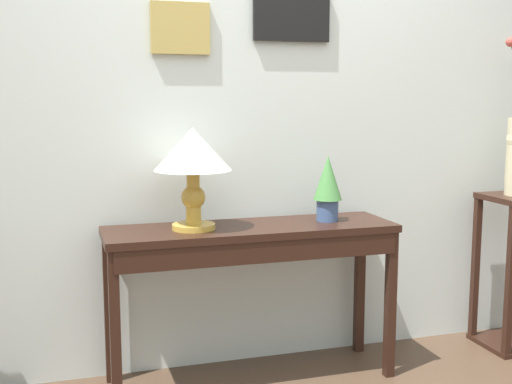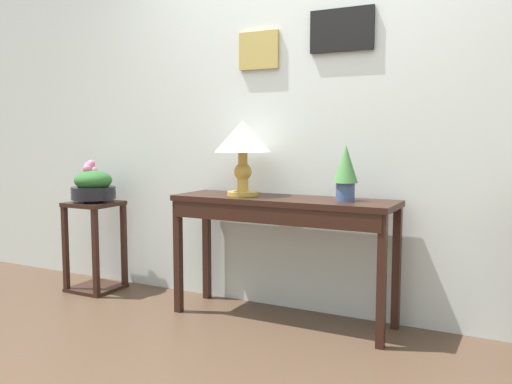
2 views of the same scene
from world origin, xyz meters
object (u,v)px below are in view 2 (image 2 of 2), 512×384
Objects in this scene: potted_plant_on_console at (346,170)px; pedestal_stand_left at (95,246)px; console_table at (281,215)px; planter_bowl_wide_left at (93,186)px; table_lamp at (243,142)px.

potted_plant_on_console reaches higher than pedestal_stand_left.
planter_bowl_wide_left is at bearing -179.63° from console_table.
table_lamp is 0.69m from potted_plant_on_console.
console_table is at bearing -175.70° from potted_plant_on_console.
table_lamp is 1.45× the size of potted_plant_on_console.
potted_plant_on_console is at bearing 1.18° from pedestal_stand_left.
table_lamp is 1.47× the size of planter_bowl_wide_left.
console_table is 4.29× the size of potted_plant_on_console.
console_table reaches higher than pedestal_stand_left.
pedestal_stand_left is (-1.89, -0.04, -0.61)m from potted_plant_on_console.
console_table is 0.52m from table_lamp.
pedestal_stand_left is at bearing -179.63° from console_table.
potted_plant_on_console is 0.49× the size of pedestal_stand_left.
console_table is 2.09× the size of pedestal_stand_left.
table_lamp is at bearing 1.59° from planter_bowl_wide_left.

